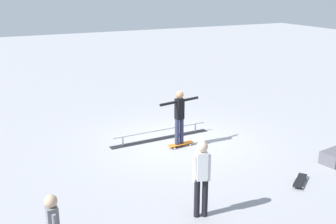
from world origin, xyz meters
TOP-DOWN VIEW (x-y plane):
  - ground_plane at (0.00, 0.00)m, footprint 60.00×60.00m
  - grind_rail at (0.37, -0.57)m, footprint 3.30×0.36m
  - skater_main at (0.16, 0.24)m, footprint 1.34×0.32m
  - skateboard_main at (0.12, 0.26)m, footprint 0.81×0.31m
  - bystander_white_shirt at (1.57, 3.83)m, footprint 0.37×0.25m
  - loose_skateboard_black at (-1.32, 3.61)m, footprint 0.77×0.63m

SIDE VIEW (x-z plane):
  - ground_plane at x=0.00m, z-range 0.00..0.00m
  - skateboard_main at x=0.12m, z-range 0.03..0.12m
  - loose_skateboard_black at x=-1.32m, z-range 0.03..0.12m
  - grind_rail at x=0.37m, z-range -0.02..0.30m
  - bystander_white_shirt at x=1.57m, z-range 0.11..1.75m
  - skater_main at x=0.16m, z-range 0.14..1.82m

